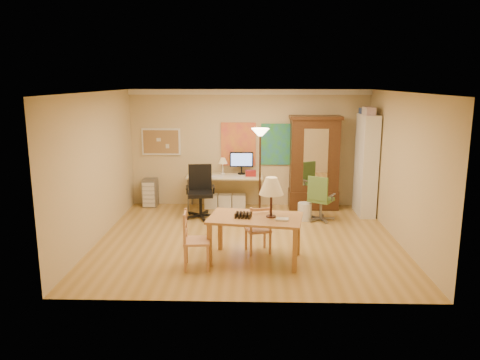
{
  "coord_description": "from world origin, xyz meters",
  "views": [
    {
      "loc": [
        0.09,
        -8.27,
        2.91
      ],
      "look_at": [
        -0.15,
        0.3,
        1.07
      ],
      "focal_mm": 35.0,
      "sensor_mm": 36.0,
      "label": 1
    }
  ],
  "objects_px": {
    "office_chair_black": "(201,204)",
    "bookshelf": "(366,165)",
    "office_chair_green": "(320,209)",
    "dining_table": "(261,208)",
    "armoire": "(314,169)",
    "computer_desk": "(226,188)"
  },
  "relations": [
    {
      "from": "office_chair_black",
      "to": "office_chair_green",
      "type": "height_order",
      "value": "office_chair_black"
    },
    {
      "from": "armoire",
      "to": "bookshelf",
      "type": "bearing_deg",
      "value": -22.4
    },
    {
      "from": "armoire",
      "to": "office_chair_black",
      "type": "bearing_deg",
      "value": -162.05
    },
    {
      "from": "dining_table",
      "to": "armoire",
      "type": "height_order",
      "value": "armoire"
    },
    {
      "from": "armoire",
      "to": "bookshelf",
      "type": "xyz_separation_m",
      "value": [
        1.07,
        -0.44,
        0.16
      ]
    },
    {
      "from": "computer_desk",
      "to": "office_chair_green",
      "type": "relative_size",
      "value": 1.76
    },
    {
      "from": "office_chair_green",
      "to": "bookshelf",
      "type": "bearing_deg",
      "value": 28.56
    },
    {
      "from": "computer_desk",
      "to": "bookshelf",
      "type": "distance_m",
      "value": 3.15
    },
    {
      "from": "dining_table",
      "to": "office_chair_green",
      "type": "bearing_deg",
      "value": 60.32
    },
    {
      "from": "computer_desk",
      "to": "office_chair_green",
      "type": "bearing_deg",
      "value": -24.67
    },
    {
      "from": "computer_desk",
      "to": "office_chair_black",
      "type": "height_order",
      "value": "computer_desk"
    },
    {
      "from": "dining_table",
      "to": "bookshelf",
      "type": "relative_size",
      "value": 0.73
    },
    {
      "from": "office_chair_black",
      "to": "bookshelf",
      "type": "bearing_deg",
      "value": 5.96
    },
    {
      "from": "office_chair_green",
      "to": "armoire",
      "type": "distance_m",
      "value": 1.21
    },
    {
      "from": "office_chair_green",
      "to": "bookshelf",
      "type": "relative_size",
      "value": 0.44
    },
    {
      "from": "armoire",
      "to": "bookshelf",
      "type": "height_order",
      "value": "bookshelf"
    },
    {
      "from": "computer_desk",
      "to": "office_chair_green",
      "type": "xyz_separation_m",
      "value": [
        2.02,
        -0.93,
        -0.21
      ]
    },
    {
      "from": "computer_desk",
      "to": "armoire",
      "type": "height_order",
      "value": "armoire"
    },
    {
      "from": "office_chair_black",
      "to": "bookshelf",
      "type": "relative_size",
      "value": 0.52
    },
    {
      "from": "office_chair_green",
      "to": "dining_table",
      "type": "bearing_deg",
      "value": -119.68
    },
    {
      "from": "office_chair_black",
      "to": "office_chair_green",
      "type": "distance_m",
      "value": 2.54
    },
    {
      "from": "office_chair_black",
      "to": "computer_desk",
      "type": "bearing_deg",
      "value": 54.89
    }
  ]
}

